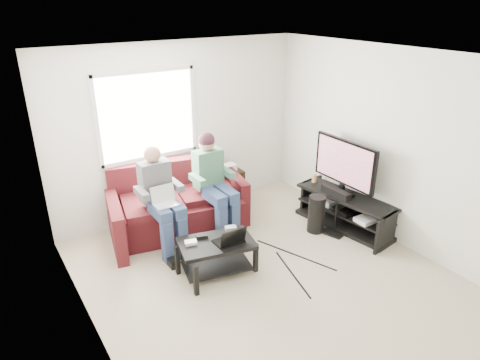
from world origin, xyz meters
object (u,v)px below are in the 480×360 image
sofa (178,206)px  tv (345,164)px  end_table (229,186)px  coffee_table (217,250)px  tv_stand (345,213)px  subwoofer (316,214)px

sofa → tv: size_ratio=2.01×
end_table → coffee_table: bearing=-126.4°
sofa → coffee_table: size_ratio=2.24×
tv_stand → tv: 0.75m
coffee_table → subwoofer: size_ratio=1.80×
sofa → end_table: bearing=15.2°
sofa → coffee_table: 1.29m
end_table → tv: bearing=-56.4°
tv → end_table: size_ratio=1.62×
coffee_table → subwoofer: (1.72, 0.09, -0.05)m
tv → end_table: (-1.00, 1.51, -0.66)m
tv_stand → end_table: size_ratio=2.32×
tv_stand → tv: (-0.00, 0.10, 0.74)m
end_table → sofa: bearing=-164.8°
sofa → end_table: 1.09m
coffee_table → tv_stand: size_ratio=0.63×
sofa → tv_stand: 2.45m
coffee_table → tv: 2.25m
sofa → subwoofer: size_ratio=4.03×
coffee_table → subwoofer: bearing=3.1°
coffee_table → tv: bearing=1.5°
sofa → tv_stand: sofa is taller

